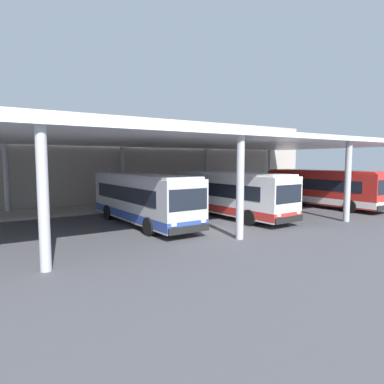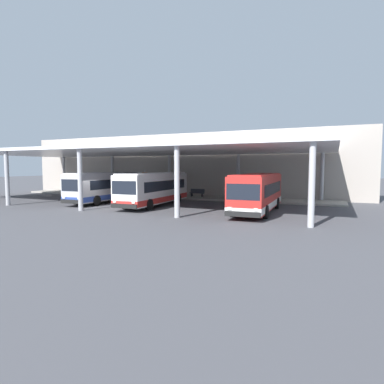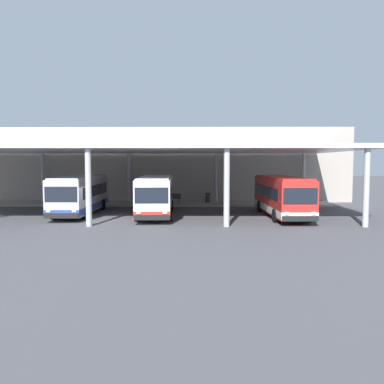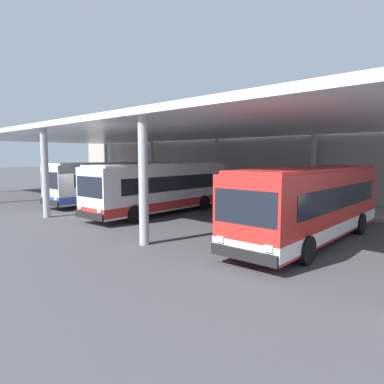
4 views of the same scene
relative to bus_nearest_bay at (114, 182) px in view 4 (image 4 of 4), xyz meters
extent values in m
plane|color=#47474C|center=(2.44, -3.95, -1.66)|extent=(200.00, 200.00, 0.00)
cube|color=#A39E93|center=(2.44, 7.80, -1.57)|extent=(42.00, 4.50, 0.18)
cube|color=#ADA399|center=(2.44, 11.05, 2.39)|extent=(48.00, 1.60, 8.10)
cube|color=silver|center=(2.44, 1.55, 3.74)|extent=(40.00, 17.00, 0.30)
cylinder|color=#B2B2B7|center=(-16.06, 9.55, 0.97)|extent=(0.40, 0.40, 5.25)
cylinder|color=#B2B2B7|center=(-6.81, 9.55, 0.97)|extent=(0.40, 0.40, 5.25)
cylinder|color=#B2B2B7|center=(2.44, -6.45, 0.97)|extent=(0.40, 0.40, 5.25)
cylinder|color=#B2B2B7|center=(2.44, 9.55, 0.97)|extent=(0.40, 0.40, 5.25)
cylinder|color=#B2B2B7|center=(11.69, -6.45, 0.97)|extent=(0.40, 0.40, 5.25)
cylinder|color=#B2B2B7|center=(11.69, 9.55, 0.97)|extent=(0.40, 0.40, 5.25)
cube|color=#B7B7BC|center=(0.00, 0.00, 0.04)|extent=(2.78, 10.46, 2.70)
cube|color=#2D4799|center=(0.00, 0.00, -0.96)|extent=(2.80, 10.48, 0.50)
cube|color=black|center=(0.00, 0.15, 0.34)|extent=(2.77, 8.59, 0.90)
cube|color=black|center=(0.14, -5.15, 0.39)|extent=(2.30, 0.18, 1.10)
cube|color=black|center=(0.14, -5.24, -1.11)|extent=(2.45, 0.23, 0.36)
cube|color=silver|center=(0.00, 0.00, 1.45)|extent=(2.57, 10.04, 0.12)
cube|color=yellow|center=(0.14, -5.12, 1.21)|extent=(1.75, 0.17, 0.28)
cube|color=white|center=(-0.76, -5.25, -0.76)|extent=(0.28, 0.09, 0.20)
cube|color=white|center=(1.04, -5.20, -0.76)|extent=(0.28, 0.09, 0.20)
cylinder|color=black|center=(-1.14, -3.26, -1.16)|extent=(0.31, 1.01, 1.00)
cylinder|color=black|center=(1.31, -3.19, -1.16)|extent=(0.31, 1.01, 1.00)
cylinder|color=black|center=(-1.30, 2.82, -1.16)|extent=(0.31, 1.01, 1.00)
cylinder|color=black|center=(1.15, 2.89, -1.16)|extent=(0.31, 1.01, 1.00)
cube|color=white|center=(6.35, -0.80, 0.04)|extent=(3.02, 10.51, 2.70)
cube|color=red|center=(6.35, -0.80, -0.96)|extent=(3.04, 10.53, 0.50)
cube|color=black|center=(6.35, -0.65, 0.34)|extent=(2.97, 8.65, 0.90)
cube|color=black|center=(6.61, -5.94, 0.39)|extent=(2.30, 0.24, 1.10)
cube|color=black|center=(6.62, -6.03, -1.11)|extent=(2.45, 0.28, 0.36)
cube|color=white|center=(6.35, -0.80, 1.45)|extent=(2.80, 10.09, 0.12)
cube|color=yellow|center=(6.61, -5.91, 1.21)|extent=(1.75, 0.21, 0.28)
cube|color=white|center=(5.72, -6.07, -0.76)|extent=(0.28, 0.09, 0.20)
cube|color=white|center=(7.52, -5.98, -0.76)|extent=(0.28, 0.09, 0.20)
cylinder|color=black|center=(5.29, -4.08, -1.16)|extent=(0.33, 1.01, 1.00)
cylinder|color=black|center=(7.74, -3.96, -1.16)|extent=(0.33, 1.01, 1.00)
cylinder|color=black|center=(4.99, 2.00, -1.16)|extent=(0.33, 1.01, 1.00)
cylinder|color=black|center=(7.43, 2.12, -1.16)|extent=(0.33, 1.01, 1.00)
cube|color=red|center=(16.44, -1.19, 0.04)|extent=(2.84, 10.48, 2.70)
cube|color=white|center=(16.44, -1.19, -0.96)|extent=(2.86, 10.50, 0.50)
cube|color=black|center=(16.44, -1.04, 0.34)|extent=(2.82, 8.61, 0.90)
cube|color=black|center=(16.61, -6.34, 0.39)|extent=(2.30, 0.19, 1.10)
cube|color=black|center=(16.61, -6.43, -1.11)|extent=(2.45, 0.24, 0.36)
cube|color=red|center=(16.44, -1.19, 1.45)|extent=(2.62, 10.05, 0.12)
cube|color=yellow|center=(16.61, -6.31, 1.21)|extent=(1.75, 0.18, 0.28)
cube|color=white|center=(15.71, -6.45, -0.76)|extent=(0.28, 0.09, 0.20)
cube|color=white|center=(17.51, -6.39, -0.76)|extent=(0.28, 0.09, 0.20)
cylinder|color=black|center=(15.32, -4.45, -1.16)|extent=(0.31, 1.01, 1.00)
cylinder|color=black|center=(17.77, -4.37, -1.16)|extent=(0.31, 1.01, 1.00)
cylinder|color=black|center=(15.13, 1.63, -1.16)|extent=(0.31, 1.01, 1.00)
cylinder|color=black|center=(17.58, 1.71, -1.16)|extent=(0.31, 1.01, 1.00)
cube|color=#383D47|center=(7.11, 7.80, -1.03)|extent=(1.80, 0.44, 0.08)
cube|color=#383D47|center=(7.11, 8.00, -0.78)|extent=(1.80, 0.06, 0.44)
cube|color=#2D2D33|center=(6.41, 7.80, -1.25)|extent=(0.10, 0.36, 0.45)
cube|color=#2D2D33|center=(7.81, 7.80, -1.25)|extent=(0.10, 0.36, 0.45)
cylinder|color=#33383D|center=(10.78, 7.93, -1.03)|extent=(0.48, 0.48, 0.90)
cylinder|color=black|center=(10.78, 7.93, -0.54)|extent=(0.52, 0.52, 0.08)
cylinder|color=#B2B2B7|center=(0.27, 7.00, 0.12)|extent=(0.12, 0.12, 3.20)
cube|color=orange|center=(0.27, 6.98, 0.51)|extent=(0.70, 0.04, 1.80)
camera|label=1|loc=(-8.84, -19.39, 2.36)|focal=31.53mm
camera|label=2|loc=(22.23, -27.13, 2.05)|focal=29.72mm
camera|label=3|loc=(9.79, -33.12, 2.64)|focal=37.55mm
camera|label=4|loc=(22.74, -15.25, 2.00)|focal=32.16mm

